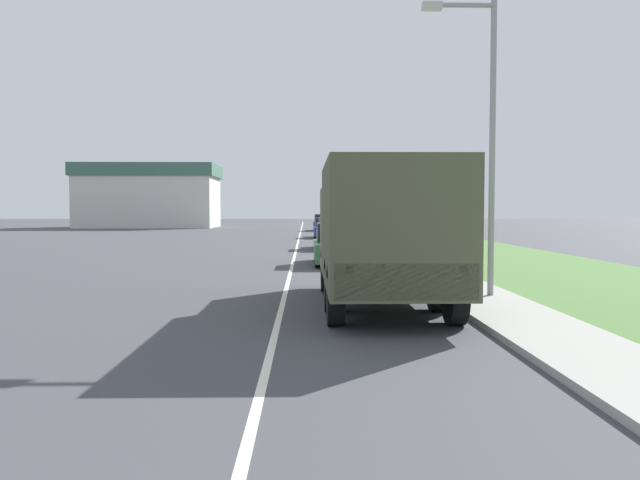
{
  "coord_description": "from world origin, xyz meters",
  "views": [
    {
      "loc": [
        0.53,
        -0.18,
        2.1
      ],
      "look_at": [
        0.85,
        14.59,
        1.36
      ],
      "focal_mm": 35.0,
      "sensor_mm": 36.0,
      "label": 1
    }
  ],
  "objects_px": {
    "car_fourth_ahead": "(323,223)",
    "car_second_ahead": "(335,235)",
    "car_third_ahead": "(327,229)",
    "lamp_post": "(483,119)",
    "military_truck": "(381,229)",
    "car_nearest_ahead": "(337,246)"
  },
  "relations": [
    {
      "from": "military_truck",
      "to": "car_fourth_ahead",
      "type": "distance_m",
      "value": 46.42
    },
    {
      "from": "car_nearest_ahead",
      "to": "car_fourth_ahead",
      "type": "height_order",
      "value": "car_fourth_ahead"
    },
    {
      "from": "military_truck",
      "to": "car_nearest_ahead",
      "type": "xyz_separation_m",
      "value": [
        -0.44,
        10.29,
        -0.98
      ]
    },
    {
      "from": "military_truck",
      "to": "car_fourth_ahead",
      "type": "height_order",
      "value": "military_truck"
    },
    {
      "from": "car_nearest_ahead",
      "to": "car_third_ahead",
      "type": "relative_size",
      "value": 0.95
    },
    {
      "from": "military_truck",
      "to": "car_fourth_ahead",
      "type": "xyz_separation_m",
      "value": [
        -0.03,
        46.41,
        -0.97
      ]
    },
    {
      "from": "military_truck",
      "to": "car_second_ahead",
      "type": "xyz_separation_m",
      "value": [
        -0.11,
        19.44,
        -0.96
      ]
    },
    {
      "from": "car_second_ahead",
      "to": "car_third_ahead",
      "type": "xyz_separation_m",
      "value": [
        -0.01,
        12.67,
        -0.06
      ]
    },
    {
      "from": "car_third_ahead",
      "to": "lamp_post",
      "type": "xyz_separation_m",
      "value": [
        2.52,
        -31.21,
        3.47
      ]
    },
    {
      "from": "car_second_ahead",
      "to": "car_third_ahead",
      "type": "distance_m",
      "value": 12.67
    },
    {
      "from": "military_truck",
      "to": "car_third_ahead",
      "type": "relative_size",
      "value": 1.54
    },
    {
      "from": "military_truck",
      "to": "car_third_ahead",
      "type": "bearing_deg",
      "value": 90.21
    },
    {
      "from": "car_third_ahead",
      "to": "car_fourth_ahead",
      "type": "bearing_deg",
      "value": 89.66
    },
    {
      "from": "car_fourth_ahead",
      "to": "car_second_ahead",
      "type": "bearing_deg",
      "value": -90.16
    },
    {
      "from": "car_second_ahead",
      "to": "car_fourth_ahead",
      "type": "height_order",
      "value": "car_second_ahead"
    },
    {
      "from": "car_second_ahead",
      "to": "car_fourth_ahead",
      "type": "bearing_deg",
      "value": 89.84
    },
    {
      "from": "car_second_ahead",
      "to": "lamp_post",
      "type": "relative_size",
      "value": 0.64
    },
    {
      "from": "military_truck",
      "to": "car_second_ahead",
      "type": "height_order",
      "value": "military_truck"
    },
    {
      "from": "car_fourth_ahead",
      "to": "lamp_post",
      "type": "distance_m",
      "value": 45.71
    },
    {
      "from": "car_nearest_ahead",
      "to": "car_second_ahead",
      "type": "xyz_separation_m",
      "value": [
        0.34,
        9.15,
        0.02
      ]
    },
    {
      "from": "car_nearest_ahead",
      "to": "car_third_ahead",
      "type": "bearing_deg",
      "value": 89.14
    },
    {
      "from": "car_fourth_ahead",
      "to": "car_nearest_ahead",
      "type": "bearing_deg",
      "value": -90.65
    }
  ]
}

